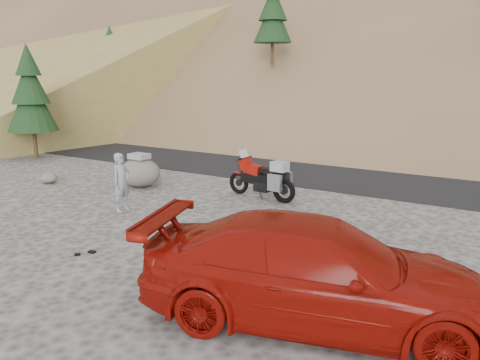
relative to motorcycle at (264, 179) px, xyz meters
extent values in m
plane|color=#45423F|center=(-1.22, -3.63, -0.62)|extent=(140.00, 140.00, 0.00)
cube|color=black|center=(-1.22, 5.37, -0.62)|extent=(120.00, 7.00, 0.05)
cube|color=brown|center=(0.78, 26.37, 7.38)|extent=(110.00, 51.90, 46.72)
cube|color=brown|center=(0.78, 26.37, 7.68)|extent=(110.00, 43.28, 36.46)
cube|color=olive|center=(-31.22, 16.37, 1.38)|extent=(45.29, 46.00, 24.26)
cylinder|color=#3C2A15|center=(-5.22, 10.37, 4.28)|extent=(0.17, 0.17, 1.40)
cone|color=black|center=(-5.22, 10.37, 5.82)|extent=(2.00, 2.00, 2.25)
cone|color=black|center=(-5.22, 10.37, 6.67)|extent=(1.50, 1.50, 1.76)
cylinder|color=#3C2A15|center=(-19.22, 12.37, 2.95)|extent=(0.15, 0.15, 1.26)
cone|color=black|center=(-19.22, 12.37, 4.34)|extent=(1.80, 1.80, 2.03)
cone|color=black|center=(-19.22, 12.37, 5.11)|extent=(1.35, 1.35, 1.58)
cone|color=black|center=(-19.22, 12.37, 5.87)|extent=(0.90, 0.90, 1.13)
cylinder|color=#3C2A15|center=(-12.22, 0.87, 0.15)|extent=(0.18, 0.18, 1.54)
cone|color=black|center=(-12.22, 0.87, 1.85)|extent=(2.20, 2.20, 2.47)
cone|color=black|center=(-12.22, 0.87, 2.79)|extent=(1.65, 1.65, 1.93)
cone|color=black|center=(-12.22, 0.87, 3.73)|extent=(1.10, 1.10, 1.39)
torus|color=black|center=(-0.96, 0.11, -0.26)|extent=(0.73, 0.21, 0.72)
cylinder|color=black|center=(-0.96, 0.11, -0.26)|extent=(0.22, 0.09, 0.22)
torus|color=black|center=(0.72, -0.08, -0.26)|extent=(0.78, 0.24, 0.76)
cylinder|color=black|center=(0.72, -0.08, -0.26)|extent=(0.25, 0.11, 0.24)
cylinder|color=black|center=(-0.87, 0.10, 0.15)|extent=(0.41, 0.11, 0.88)
cylinder|color=black|center=(-0.72, 0.09, 0.56)|extent=(0.13, 0.68, 0.05)
cube|color=black|center=(-0.15, 0.02, -0.02)|extent=(1.33, 0.41, 0.33)
cube|color=black|center=(-0.04, 0.01, -0.24)|extent=(0.53, 0.38, 0.31)
cube|color=maroon|center=(-0.40, 0.05, 0.25)|extent=(0.61, 0.39, 0.34)
cube|color=maroon|center=(-0.69, 0.08, 0.39)|extent=(0.37, 0.41, 0.39)
cube|color=silver|center=(-0.77, 0.09, 0.67)|extent=(0.17, 0.34, 0.28)
cube|color=black|center=(0.12, -0.01, 0.28)|extent=(0.62, 0.31, 0.13)
cube|color=black|center=(0.53, -0.06, 0.23)|extent=(0.40, 0.24, 0.11)
cube|color=silver|center=(0.54, -0.35, 0.01)|extent=(0.45, 0.18, 0.49)
cube|color=silver|center=(0.61, 0.22, 0.01)|extent=(0.45, 0.18, 0.49)
cube|color=#95959A|center=(0.56, -0.06, 0.45)|extent=(0.50, 0.42, 0.28)
cube|color=maroon|center=(-0.96, 0.11, 0.07)|extent=(0.34, 0.17, 0.04)
cylinder|color=black|center=(-0.01, -0.20, -0.42)|extent=(0.05, 0.23, 0.40)
cylinder|color=silver|center=(0.48, -0.21, -0.18)|extent=(0.51, 0.16, 0.14)
imported|color=#95959A|center=(-2.72, -3.18, -0.62)|extent=(0.40, 0.60, 1.62)
imported|color=maroon|center=(4.14, -5.89, -0.62)|extent=(5.81, 3.62, 1.57)
ellipsoid|color=#605A52|center=(-4.34, -0.76, -0.14)|extent=(1.70, 1.53, 0.95)
cube|color=#95959A|center=(-4.34, -0.76, 0.42)|extent=(0.66, 0.51, 0.18)
ellipsoid|color=#605A52|center=(-7.40, -2.06, -0.44)|extent=(0.74, 0.70, 0.36)
cylinder|color=#1A369D|center=(1.76, -5.15, -0.52)|extent=(0.51, 0.24, 0.20)
cylinder|color=#1A369D|center=(1.74, -4.49, -0.52)|extent=(0.07, 0.07, 0.19)
cone|color=red|center=(1.10, -5.73, -0.52)|extent=(0.18, 0.18, 0.19)
cube|color=black|center=(-0.99, -5.81, -0.60)|extent=(0.16, 0.12, 0.04)
cube|color=black|center=(-1.13, -6.07, -0.60)|extent=(0.15, 0.16, 0.04)
cube|color=#7D9BC2|center=(0.78, -5.84, -0.61)|extent=(0.30, 0.23, 0.01)
camera|label=1|loc=(6.59, -12.13, 3.09)|focal=35.00mm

